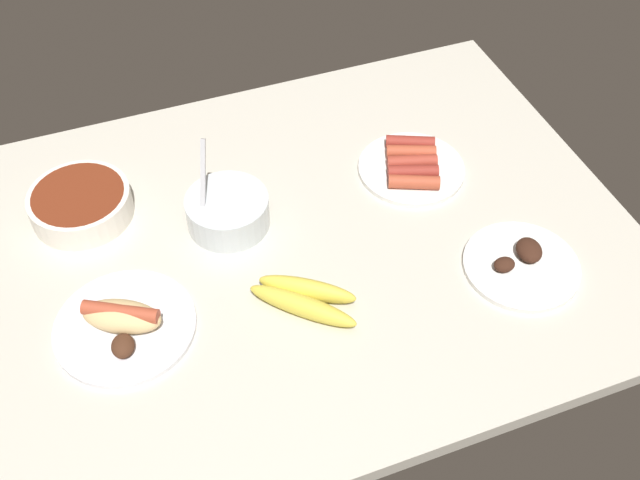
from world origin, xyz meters
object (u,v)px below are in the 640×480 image
object	(u,v)px
plate_grilled_meat	(521,263)
bowl_coleslaw	(227,210)
plate_sausages	(412,166)
plate_hotdog_assembled	(124,323)
bowl_chili	(80,203)
banana_bunch	(305,298)

from	to	relation	value
plate_grilled_meat	bowl_coleslaw	bearing A→B (deg)	-31.99
plate_grilled_meat	plate_sausages	bearing A→B (deg)	-75.75
plate_sausages	bowl_coleslaw	bearing A→B (deg)	1.78
plate_sausages	plate_hotdog_assembled	distance (cm)	61.79
bowl_coleslaw	bowl_chili	world-z (taller)	bowl_coleslaw
plate_sausages	plate_grilled_meat	bearing A→B (deg)	104.25
banana_bunch	plate_hotdog_assembled	xyz separation A→B (cm)	(28.72, -5.50, -0.07)
bowl_coleslaw	plate_grilled_meat	world-z (taller)	bowl_coleslaw
bowl_coleslaw	plate_sausages	world-z (taller)	bowl_coleslaw
banana_bunch	plate_hotdog_assembled	distance (cm)	29.24
bowl_coleslaw	banana_bunch	xyz separation A→B (cm)	(-6.60, 22.38, -1.52)
bowl_chili	plate_sausages	bearing A→B (deg)	170.46
plate_hotdog_assembled	banana_bunch	bearing A→B (deg)	169.16
bowl_coleslaw	banana_bunch	distance (cm)	23.39
plate_hotdog_assembled	plate_sausages	bearing A→B (deg)	-163.03
bowl_coleslaw	plate_sausages	distance (cm)	37.05
banana_bunch	plate_sausages	xyz separation A→B (cm)	(-30.38, -23.53, -0.61)
banana_bunch	plate_sausages	distance (cm)	38.43
plate_sausages	plate_hotdog_assembled	world-z (taller)	plate_hotdog_assembled
bowl_chili	plate_grilled_meat	size ratio (longest dim) A/B	0.91
bowl_coleslaw	plate_grilled_meat	distance (cm)	52.28
banana_bunch	plate_grilled_meat	world-z (taller)	banana_bunch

